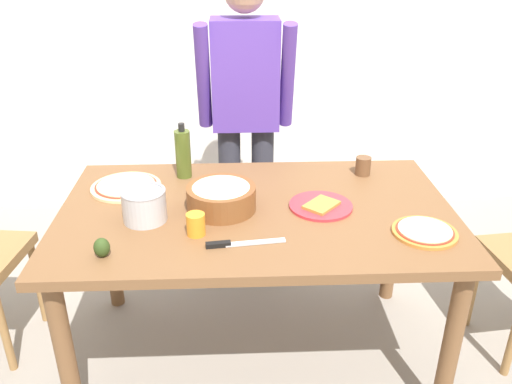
% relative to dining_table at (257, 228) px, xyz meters
% --- Properties ---
extents(ground, '(8.00, 8.00, 0.00)m').
position_rel_dining_table_xyz_m(ground, '(0.00, 0.00, -0.67)').
color(ground, gray).
extents(wall_back, '(5.60, 0.10, 2.60)m').
position_rel_dining_table_xyz_m(wall_back, '(0.00, 1.60, 0.63)').
color(wall_back, silver).
rests_on(wall_back, ground).
extents(dining_table, '(1.60, 0.96, 0.76)m').
position_rel_dining_table_xyz_m(dining_table, '(0.00, 0.00, 0.00)').
color(dining_table, brown).
rests_on(dining_table, ground).
extents(person_cook, '(0.49, 0.25, 1.62)m').
position_rel_dining_table_xyz_m(person_cook, '(-0.02, 0.76, 0.27)').
color(person_cook, '#2D2D38').
rests_on(person_cook, ground).
extents(pizza_raw_on_board, '(0.30, 0.30, 0.02)m').
position_rel_dining_table_xyz_m(pizza_raw_on_board, '(-0.56, 0.22, 0.10)').
color(pizza_raw_on_board, beige).
rests_on(pizza_raw_on_board, dining_table).
extents(pizza_cooked_on_tray, '(0.24, 0.24, 0.02)m').
position_rel_dining_table_xyz_m(pizza_cooked_on_tray, '(0.62, -0.23, 0.10)').
color(pizza_cooked_on_tray, '#C67A33').
rests_on(pizza_cooked_on_tray, dining_table).
extents(plate_with_slice, '(0.26, 0.26, 0.02)m').
position_rel_dining_table_xyz_m(plate_with_slice, '(0.26, 0.00, 0.10)').
color(plate_with_slice, red).
rests_on(plate_with_slice, dining_table).
extents(popcorn_bowl, '(0.28, 0.28, 0.11)m').
position_rel_dining_table_xyz_m(popcorn_bowl, '(-0.14, 0.00, 0.15)').
color(popcorn_bowl, brown).
rests_on(popcorn_bowl, dining_table).
extents(olive_oil_bottle, '(0.07, 0.07, 0.26)m').
position_rel_dining_table_xyz_m(olive_oil_bottle, '(-0.32, 0.33, 0.20)').
color(olive_oil_bottle, '#47561E').
rests_on(olive_oil_bottle, dining_table).
extents(steel_pot, '(0.17, 0.17, 0.13)m').
position_rel_dining_table_xyz_m(steel_pot, '(-0.44, -0.08, 0.16)').
color(steel_pot, '#B7B7BC').
rests_on(steel_pot, dining_table).
extents(cup_orange, '(0.07, 0.07, 0.08)m').
position_rel_dining_table_xyz_m(cup_orange, '(-0.23, -0.20, 0.13)').
color(cup_orange, orange).
rests_on(cup_orange, dining_table).
extents(cup_small_brown, '(0.07, 0.07, 0.08)m').
position_rel_dining_table_xyz_m(cup_small_brown, '(0.51, 0.32, 0.13)').
color(cup_small_brown, brown).
rests_on(cup_small_brown, dining_table).
extents(chef_knife, '(0.29, 0.06, 0.02)m').
position_rel_dining_table_xyz_m(chef_knife, '(-0.09, -0.28, 0.10)').
color(chef_knife, silver).
rests_on(chef_knife, dining_table).
extents(avocado, '(0.06, 0.06, 0.07)m').
position_rel_dining_table_xyz_m(avocado, '(-0.55, -0.33, 0.13)').
color(avocado, '#2D4219').
rests_on(avocado, dining_table).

